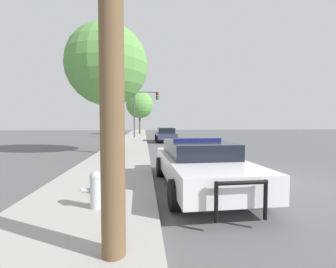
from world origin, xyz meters
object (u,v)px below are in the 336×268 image
(tree_sidewalk_far, at_px, (140,105))
(traffic_light, at_px, (143,105))
(tree_sidewalk_near, at_px, (107,65))
(traffic_cone, at_px, (97,183))
(police_car, at_px, (199,162))
(fire_hydrant, at_px, (96,188))
(car_background_midblock, at_px, (166,134))

(tree_sidewalk_far, bearing_deg, traffic_light, -86.10)
(tree_sidewalk_near, bearing_deg, traffic_cone, -83.04)
(tree_sidewalk_far, xyz_separation_m, traffic_cone, (-0.48, -31.20, -4.46))
(tree_sidewalk_far, bearing_deg, police_car, -85.83)
(traffic_light, bearing_deg, police_car, -85.72)
(tree_sidewalk_near, relative_size, traffic_cone, 16.52)
(police_car, height_order, fire_hydrant, police_car)
(fire_hydrant, distance_m, tree_sidewalk_far, 32.50)
(car_background_midblock, xyz_separation_m, tree_sidewalk_far, (-2.80, 14.83, 4.09))
(traffic_light, xyz_separation_m, traffic_cone, (-1.09, -22.26, -3.70))
(police_car, relative_size, traffic_light, 0.91)
(traffic_light, height_order, traffic_cone, traffic_light)
(police_car, distance_m, tree_sidewalk_far, 30.92)
(tree_sidewalk_far, distance_m, traffic_cone, 31.52)
(car_background_midblock, bearing_deg, fire_hydrant, -99.75)
(fire_hydrant, height_order, car_background_midblock, car_background_midblock)
(traffic_light, distance_m, traffic_cone, 22.59)
(police_car, height_order, traffic_cone, police_car)
(police_car, distance_m, tree_sidewalk_near, 9.85)
(police_car, bearing_deg, fire_hydrant, 31.70)
(tree_sidewalk_near, relative_size, tree_sidewalk_far, 1.11)
(tree_sidewalk_near, xyz_separation_m, tree_sidewalk_far, (1.52, 22.72, -0.51))
(police_car, xyz_separation_m, car_background_midblock, (0.58, 15.74, 0.03))
(tree_sidewalk_far, relative_size, traffic_cone, 14.85)
(fire_hydrant, bearing_deg, police_car, 33.24)
(traffic_light, bearing_deg, fire_hydrant, -92.21)
(tree_sidewalk_far, bearing_deg, traffic_cone, -90.88)
(traffic_light, relative_size, car_background_midblock, 1.26)
(fire_hydrant, height_order, tree_sidewalk_near, tree_sidewalk_near)
(police_car, relative_size, car_background_midblock, 1.14)
(fire_hydrant, distance_m, traffic_cone, 1.04)
(car_background_midblock, bearing_deg, tree_sidewalk_near, -118.35)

